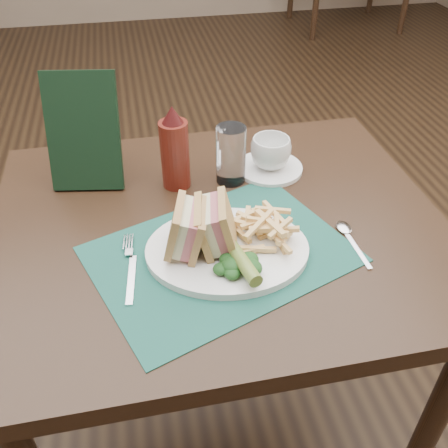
# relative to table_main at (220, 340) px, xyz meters

# --- Properties ---
(floor) EXTENTS (7.00, 7.00, 0.00)m
(floor) POSITION_rel_table_main_xyz_m (0.00, 0.50, -0.38)
(floor) COLOR black
(floor) RESTS_ON ground
(wall_back) EXTENTS (6.00, 0.00, 6.00)m
(wall_back) POSITION_rel_table_main_xyz_m (0.00, 4.00, -0.38)
(wall_back) COLOR gray
(wall_back) RESTS_ON ground
(table_main) EXTENTS (0.90, 0.75, 0.75)m
(table_main) POSITION_rel_table_main_xyz_m (0.00, 0.00, 0.00)
(table_main) COLOR black
(table_main) RESTS_ON ground
(placemat) EXTENTS (0.54, 0.46, 0.00)m
(placemat) POSITION_rel_table_main_xyz_m (-0.02, -0.10, 0.38)
(placemat) COLOR #184E42
(placemat) RESTS_ON table_main
(plate) EXTENTS (0.33, 0.28, 0.01)m
(plate) POSITION_rel_table_main_xyz_m (-0.00, -0.10, 0.38)
(plate) COLOR white
(plate) RESTS_ON placemat
(sandwich_half_a) EXTENTS (0.10, 0.11, 0.10)m
(sandwich_half_a) POSITION_rel_table_main_xyz_m (-0.10, -0.09, 0.44)
(sandwich_half_a) COLOR tan
(sandwich_half_a) RESTS_ON plate
(sandwich_half_b) EXTENTS (0.09, 0.11, 0.10)m
(sandwich_half_b) POSITION_rel_table_main_xyz_m (-0.04, -0.09, 0.44)
(sandwich_half_b) COLOR tan
(sandwich_half_b) RESTS_ON plate
(kale_garnish) EXTENTS (0.11, 0.08, 0.03)m
(kale_garnish) POSITION_rel_table_main_xyz_m (-0.00, -0.16, 0.41)
(kale_garnish) COLOR #153915
(kale_garnish) RESTS_ON plate
(pickle_spear) EXTENTS (0.05, 0.12, 0.03)m
(pickle_spear) POSITION_rel_table_main_xyz_m (0.01, -0.16, 0.41)
(pickle_spear) COLOR olive
(pickle_spear) RESTS_ON plate
(fries_pile) EXTENTS (0.18, 0.20, 0.05)m
(fries_pile) POSITION_rel_table_main_xyz_m (0.07, -0.08, 0.42)
(fries_pile) COLOR #F0C478
(fries_pile) RESTS_ON plate
(fork) EXTENTS (0.05, 0.17, 0.01)m
(fork) POSITION_rel_table_main_xyz_m (-0.18, -0.11, 0.38)
(fork) COLOR silver
(fork) RESTS_ON placemat
(spoon) EXTENTS (0.04, 0.15, 0.01)m
(spoon) POSITION_rel_table_main_xyz_m (0.23, -0.12, 0.38)
(spoon) COLOR silver
(spoon) RESTS_ON table_main
(saucer) EXTENTS (0.18, 0.18, 0.01)m
(saucer) POSITION_rel_table_main_xyz_m (0.15, 0.16, 0.38)
(saucer) COLOR white
(saucer) RESTS_ON table_main
(coffee_cup) EXTENTS (0.12, 0.12, 0.07)m
(coffee_cup) POSITION_rel_table_main_xyz_m (0.15, 0.16, 0.42)
(coffee_cup) COLOR white
(coffee_cup) RESTS_ON saucer
(drinking_glass) EXTENTS (0.07, 0.07, 0.13)m
(drinking_glass) POSITION_rel_table_main_xyz_m (0.05, 0.14, 0.44)
(drinking_glass) COLOR white
(drinking_glass) RESTS_ON table_main
(ketchup_bottle) EXTENTS (0.06, 0.06, 0.19)m
(ketchup_bottle) POSITION_rel_table_main_xyz_m (-0.07, 0.15, 0.47)
(ketchup_bottle) COLOR #52150E
(ketchup_bottle) RESTS_ON table_main
(check_presenter) EXTENTS (0.16, 0.12, 0.24)m
(check_presenter) POSITION_rel_table_main_xyz_m (-0.25, 0.20, 0.50)
(check_presenter) COLOR black
(check_presenter) RESTS_ON table_main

